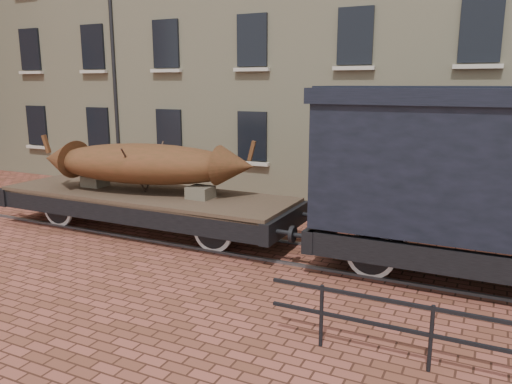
% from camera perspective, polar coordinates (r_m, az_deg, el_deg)
% --- Properties ---
extents(ground, '(90.00, 90.00, 0.00)m').
position_cam_1_polar(ground, '(12.43, -0.19, -6.39)').
color(ground, brown).
extents(warehouse_cream, '(40.00, 10.19, 14.00)m').
position_cam_1_polar(warehouse_cream, '(20.91, 20.89, 19.82)').
color(warehouse_cream, '#BBB189').
rests_on(warehouse_cream, ground).
extents(rail_track, '(30.00, 1.52, 0.06)m').
position_cam_1_polar(rail_track, '(12.42, -0.19, -6.26)').
color(rail_track, '#59595E').
rests_on(rail_track, ground).
extents(flatcar_wagon, '(9.37, 2.54, 1.41)m').
position_cam_1_polar(flatcar_wagon, '(13.91, -12.51, -0.89)').
color(flatcar_wagon, '#4E3729').
rests_on(flatcar_wagon, ground).
extents(iron_boat, '(6.14, 2.74, 1.49)m').
position_cam_1_polar(iron_boat, '(13.71, -12.65, 3.19)').
color(iron_boat, '#592D19').
rests_on(iron_boat, flatcar_wagon).
extents(goods_van, '(7.61, 2.77, 3.94)m').
position_cam_1_polar(goods_van, '(10.69, 25.27, 2.97)').
color(goods_van, black).
rests_on(goods_van, ground).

